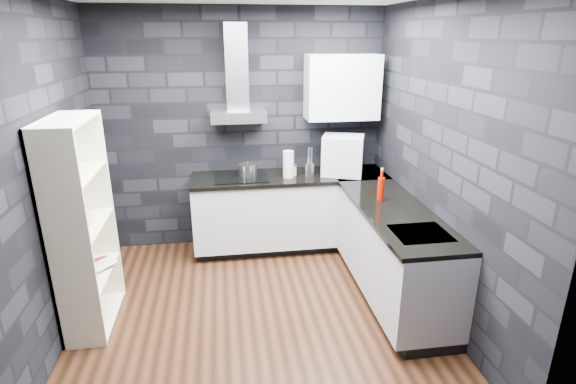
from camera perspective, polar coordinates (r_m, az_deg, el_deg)
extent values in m
plane|color=#3D2113|center=(4.24, -3.91, -15.14)|extent=(3.20, 3.20, 0.00)
cube|color=black|center=(5.23, -5.77, 7.70)|extent=(3.20, 0.05, 2.70)
cube|color=black|center=(2.16, -1.04, -9.92)|extent=(3.20, 0.05, 2.70)
cube|color=black|center=(3.90, -28.95, 1.24)|extent=(0.05, 3.20, 2.70)
cube|color=black|center=(4.09, 18.96, 3.43)|extent=(0.05, 3.20, 2.70)
cube|color=black|center=(5.42, 0.17, -6.30)|extent=(2.18, 0.50, 0.10)
cube|color=black|center=(4.57, 13.33, -12.14)|extent=(0.50, 1.78, 0.10)
cube|color=#BDBDC2|center=(5.21, 0.25, -2.23)|extent=(2.20, 0.60, 0.76)
cube|color=#BDBDC2|center=(4.35, 13.27, -7.37)|extent=(0.60, 1.80, 0.76)
cube|color=black|center=(5.07, 0.27, 1.93)|extent=(2.20, 0.62, 0.04)
cube|color=black|center=(4.19, 13.56, -2.49)|extent=(0.62, 1.80, 0.04)
cube|color=black|center=(5.26, 8.91, 2.33)|extent=(0.62, 0.62, 0.04)
cube|color=#A3A3A7|center=(4.99, -6.31, 9.58)|extent=(0.60, 0.34, 0.12)
cube|color=#A3A3A7|center=(5.00, -6.56, 15.48)|extent=(0.24, 0.20, 0.90)
cube|color=silver|center=(5.12, 6.87, 13.09)|extent=(0.80, 0.35, 0.70)
cube|color=black|center=(5.02, -5.97, 1.96)|extent=(0.58, 0.50, 0.01)
cube|color=#A3A3A7|center=(3.77, 16.49, -5.07)|extent=(0.44, 0.40, 0.01)
cylinder|color=#B4B5B9|center=(5.01, -5.14, 2.73)|extent=(0.26, 0.26, 0.12)
cylinder|color=silver|center=(4.96, 0.05, 3.55)|extent=(0.14, 0.14, 0.30)
cylinder|color=#BEB289|center=(5.04, 0.56, 2.74)|extent=(0.12, 0.12, 0.11)
cylinder|color=#B4B5B9|center=(5.06, 2.73, 2.94)|extent=(0.13, 0.13, 0.14)
cube|color=silver|center=(5.06, 6.95, 4.65)|extent=(0.53, 0.47, 0.44)
cylinder|color=#980D00|center=(4.37, 11.70, 0.40)|extent=(0.08, 0.08, 0.22)
cube|color=#EBE5C4|center=(4.09, -24.67, -4.05)|extent=(0.51, 0.86, 1.80)
imported|color=silver|center=(3.95, -25.27, -4.37)|extent=(0.25, 0.25, 0.05)
imported|color=maroon|center=(4.33, -23.84, -7.43)|extent=(0.15, 0.10, 0.22)
imported|color=#B2B2B2|center=(4.33, -23.40, -7.05)|extent=(0.14, 0.11, 0.22)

